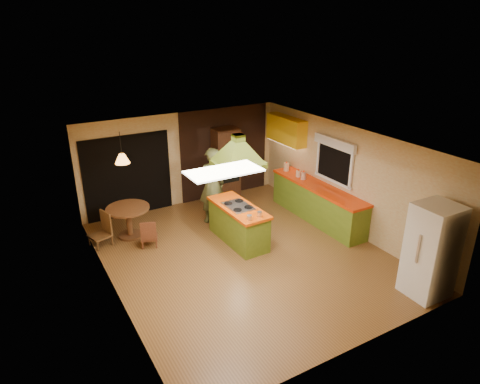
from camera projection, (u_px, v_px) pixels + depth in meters
ground at (245, 255)px, 9.21m from camera, size 6.50×6.50×0.00m
room_walls at (245, 202)px, 8.73m from camera, size 5.50×6.50×6.50m
ceiling_plane at (245, 143)px, 8.26m from camera, size 6.50×6.50×0.00m
brick_panel at (225, 152)px, 11.90m from camera, size 2.64×0.03×2.50m
nook_opening at (128, 176)px, 10.71m from camera, size 2.20×0.03×2.10m
right_counter at (317, 203)px, 10.64m from camera, size 0.62×3.05×0.92m
upper_cabinets at (286, 130)px, 11.41m from camera, size 0.34×1.40×0.70m
window_right at (335, 153)px, 10.10m from camera, size 0.12×1.35×1.06m
fluor_panel at (224, 171)px, 6.79m from camera, size 1.20×0.60×0.03m
kitchen_island at (238, 223)px, 9.63m from camera, size 0.74×1.74×0.88m
range_hood at (238, 146)px, 8.94m from camera, size 1.07×0.80×0.79m
man at (212, 186)px, 10.38m from camera, size 0.73×0.51×1.91m
refrigerator at (431, 251)px, 7.63m from camera, size 0.75×0.71×1.78m
wall_oven at (226, 164)px, 11.70m from camera, size 0.70×0.64×2.01m
dining_table at (129, 216)px, 9.81m from camera, size 0.98×0.98×0.74m
chair_left at (99, 230)px, 9.45m from camera, size 0.53×0.53×0.77m
chair_near at (149, 232)px, 9.47m from camera, size 0.46×0.46×0.65m
pendant_lamp at (122, 159)px, 9.28m from camera, size 0.42×0.42×0.21m
canister_large at (286, 167)px, 11.44m from camera, size 0.17×0.17×0.21m
canister_medium at (303, 176)px, 10.84m from camera, size 0.18×0.18×0.19m
canister_small at (298, 174)px, 11.02m from camera, size 0.15×0.15×0.16m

